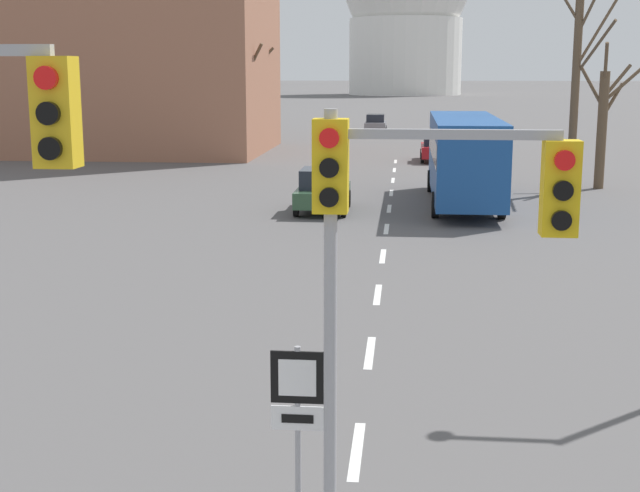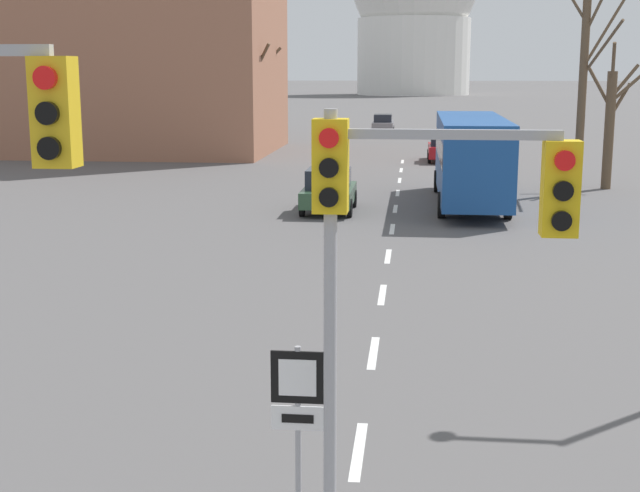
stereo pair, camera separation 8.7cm
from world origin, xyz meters
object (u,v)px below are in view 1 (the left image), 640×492
(sedan_mid_centre, at_px, (435,148))
(traffic_signal_centre_tall, at_px, (409,226))
(route_sign_post, at_px, (298,412))
(city_bus, at_px, (464,154))
(sedan_near_left, at_px, (323,190))
(sedan_near_right, at_px, (376,124))

(sedan_mid_centre, bearing_deg, traffic_signal_centre_tall, -92.16)
(route_sign_post, relative_size, city_bus, 0.22)
(sedan_near_left, xyz_separation_m, city_bus, (5.42, 2.29, 1.22))
(traffic_signal_centre_tall, relative_size, sedan_mid_centre, 1.19)
(sedan_near_left, xyz_separation_m, sedan_near_right, (0.54, 41.24, -0.01))
(route_sign_post, height_order, sedan_near_left, route_sign_post)
(traffic_signal_centre_tall, xyz_separation_m, sedan_mid_centre, (1.65, 43.73, -2.98))
(sedan_near_left, distance_m, sedan_mid_centre, 19.97)
(traffic_signal_centre_tall, height_order, sedan_near_right, traffic_signal_centre_tall)
(route_sign_post, distance_m, sedan_near_left, 24.16)
(route_sign_post, xyz_separation_m, city_bus, (3.44, 26.36, 0.45))
(route_sign_post, xyz_separation_m, sedan_mid_centre, (2.85, 43.45, -0.80))
(sedan_near_left, bearing_deg, traffic_signal_centre_tall, -82.57)
(route_sign_post, distance_m, city_bus, 26.58)
(sedan_mid_centre, relative_size, city_bus, 0.39)
(city_bus, bearing_deg, route_sign_post, -97.44)
(route_sign_post, distance_m, sedan_near_right, 65.33)
(sedan_near_right, bearing_deg, traffic_signal_centre_tall, -87.70)
(route_sign_post, distance_m, sedan_mid_centre, 43.55)
(route_sign_post, height_order, city_bus, city_bus)
(sedan_near_left, bearing_deg, city_bus, 22.87)
(traffic_signal_centre_tall, distance_m, city_bus, 26.79)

